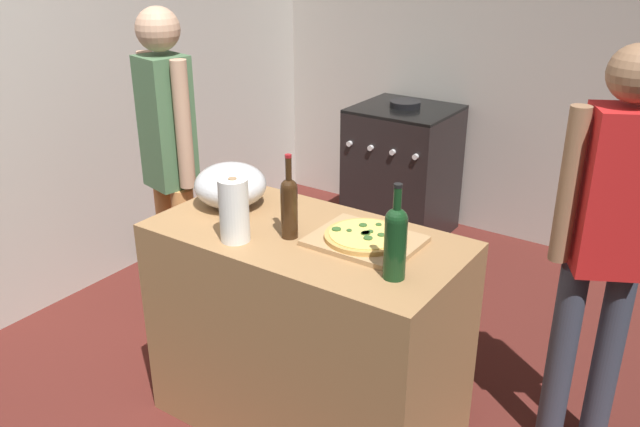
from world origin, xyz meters
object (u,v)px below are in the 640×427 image
person_in_stripes (170,158)px  wine_bottle_dark (395,239)px  mixing_bowl (230,185)px  person_in_red (607,235)px  wine_bottle_clear (289,204)px  pizza (365,236)px  paper_towel_roll (234,210)px  stove (402,171)px

person_in_stripes → wine_bottle_dark: bearing=-13.4°
mixing_bowl → wine_bottle_dark: wine_bottle_dark is taller
person_in_stripes → person_in_red: size_ratio=1.02×
wine_bottle_clear → person_in_red: (1.04, 0.58, -0.08)m
pizza → paper_towel_roll: bearing=-149.2°
wine_bottle_clear → stove: 2.24m
paper_towel_roll → wine_bottle_clear: (0.15, 0.14, 0.01)m
paper_towel_roll → wine_bottle_dark: bearing=7.0°
mixing_bowl → stove: mixing_bowl is taller
mixing_bowl → wine_bottle_dark: size_ratio=0.90×
paper_towel_roll → mixing_bowl: bearing=133.8°
mixing_bowl → wine_bottle_clear: wine_bottle_clear is taller
mixing_bowl → person_in_red: person_in_red is taller
mixing_bowl → person_in_stripes: 0.57m
wine_bottle_dark → wine_bottle_clear: size_ratio=1.02×
mixing_bowl → person_in_stripes: person_in_stripes is taller
pizza → wine_bottle_clear: (-0.27, -0.11, 0.10)m
pizza → paper_towel_roll: (-0.43, -0.25, 0.09)m
pizza → person_in_stripes: size_ratio=0.18×
wine_bottle_clear → wine_bottle_dark: bearing=-7.1°
paper_towel_roll → wine_bottle_dark: wine_bottle_dark is taller
pizza → wine_bottle_dark: 0.30m
wine_bottle_clear → person_in_stripes: bearing=163.4°
pizza → wine_bottle_dark: (0.22, -0.17, 0.11)m
mixing_bowl → paper_towel_roll: size_ratio=1.22×
pizza → wine_bottle_clear: wine_bottle_clear is taller
mixing_bowl → paper_towel_roll: 0.35m
paper_towel_roll → pizza: bearing=30.8°
wine_bottle_clear → person_in_red: size_ratio=0.20×
stove → person_in_stripes: size_ratio=0.56×
wine_bottle_dark → wine_bottle_clear: (-0.49, 0.06, -0.01)m
paper_towel_roll → wine_bottle_dark: (0.64, 0.08, 0.02)m
person_in_red → wine_bottle_dark: bearing=-130.6°
wine_bottle_dark → person_in_red: person_in_red is taller
paper_towel_roll → wine_bottle_clear: wine_bottle_clear is taller
pizza → person_in_red: 0.89m
person_in_red → pizza: bearing=-148.8°
wine_bottle_clear → mixing_bowl: bearing=164.3°
mixing_bowl → person_in_red: 1.51m
person_in_stripes → mixing_bowl: bearing=-17.2°
wine_bottle_dark → paper_towel_roll: bearing=-173.0°
wine_bottle_clear → stove: size_ratio=0.35×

